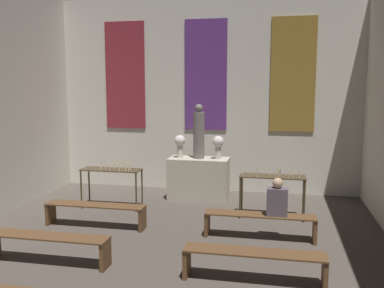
{
  "coord_description": "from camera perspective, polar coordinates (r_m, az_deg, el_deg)",
  "views": [
    {
      "loc": [
        1.87,
        -0.45,
        2.71
      ],
      "look_at": [
        0.0,
        8.59,
        1.44
      ],
      "focal_mm": 40.0,
      "sensor_mm": 36.0,
      "label": 1
    }
  ],
  "objects": [
    {
      "name": "pew_third_right",
      "position": [
        6.16,
        8.23,
        -15.01
      ],
      "size": [
        1.96,
        0.36,
        0.45
      ],
      "color": "brown",
      "rests_on": "ground_plane"
    },
    {
      "name": "person_seated",
      "position": [
        7.68,
        11.29,
        -7.26
      ],
      "size": [
        0.36,
        0.24,
        0.67
      ],
      "color": "#564C56",
      "rests_on": "pew_back_right"
    },
    {
      "name": "candle_rack_right",
      "position": [
        8.92,
        10.7,
        -4.93
      ],
      "size": [
        1.33,
        0.46,
        1.07
      ],
      "color": "#473823",
      "rests_on": "ground_plane"
    },
    {
      "name": "flower_vase_left",
      "position": [
        10.21,
        -1.63,
        0.09
      ],
      "size": [
        0.27,
        0.27,
        0.54
      ],
      "color": "beige",
      "rests_on": "altar"
    },
    {
      "name": "altar",
      "position": [
        10.26,
        0.91,
        -4.63
      ],
      "size": [
        1.42,
        0.67,
        0.99
      ],
      "color": "#BCB29E",
      "rests_on": "ground_plane"
    },
    {
      "name": "candle_rack_left",
      "position": [
        9.63,
        -10.65,
        -3.99
      ],
      "size": [
        1.33,
        0.46,
        1.07
      ],
      "color": "#473823",
      "rests_on": "ground_plane"
    },
    {
      "name": "pew_back_right",
      "position": [
        7.8,
        9.03,
        -10.06
      ],
      "size": [
        1.96,
        0.36,
        0.45
      ],
      "color": "brown",
      "rests_on": "ground_plane"
    },
    {
      "name": "statue",
      "position": [
        10.08,
        0.92,
        1.45
      ],
      "size": [
        0.26,
        0.26,
        1.28
      ],
      "color": "slate",
      "rests_on": "altar"
    },
    {
      "name": "pew_back_left",
      "position": [
        8.52,
        -12.77,
        -8.62
      ],
      "size": [
        1.96,
        0.36,
        0.45
      ],
      "color": "brown",
      "rests_on": "ground_plane"
    },
    {
      "name": "pew_third_left",
      "position": [
        7.05,
        -18.77,
        -12.37
      ],
      "size": [
        1.96,
        0.36,
        0.45
      ],
      "color": "brown",
      "rests_on": "ground_plane"
    },
    {
      "name": "wall_back",
      "position": [
        11.0,
        1.9,
        6.72
      ],
      "size": [
        7.91,
        0.16,
        4.94
      ],
      "color": "silver",
      "rests_on": "ground_plane"
    },
    {
      "name": "flower_vase_right",
      "position": [
        10.04,
        3.5,
        -0.05
      ],
      "size": [
        0.27,
        0.27,
        0.54
      ],
      "color": "beige",
      "rests_on": "altar"
    }
  ]
}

